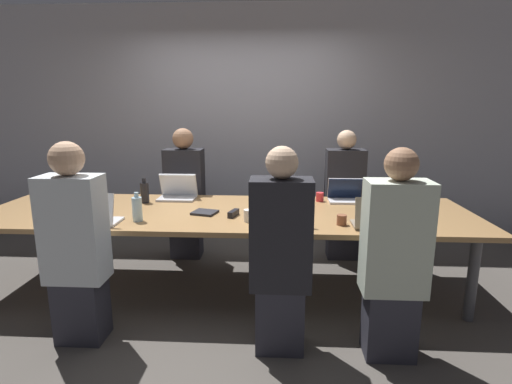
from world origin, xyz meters
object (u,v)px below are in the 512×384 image
at_px(person_near_midright, 281,255).
at_px(cup_near_right, 342,220).
at_px(laptop_near_right, 376,219).
at_px(person_far_midleft, 185,196).
at_px(laptop_far_right, 345,195).
at_px(bottle_near_left, 137,209).
at_px(laptop_near_midright, 285,216).
at_px(person_near_right, 394,259).
at_px(laptop_near_left, 95,215).
at_px(person_far_right, 344,198).
at_px(bottle_far_midleft, 145,192).
at_px(person_near_left, 76,247).
at_px(cup_far_right, 320,197).
at_px(laptop_far_midleft, 178,192).
at_px(stapler, 233,213).
at_px(cup_near_midright, 248,216).

height_order(person_near_midright, cup_near_right, person_near_midright).
xyz_separation_m(laptop_near_right, person_far_midleft, (-1.73, 1.21, -0.12)).
xyz_separation_m(person_near_midright, person_far_midleft, (-1.02, 1.65, 0.01)).
height_order(laptop_far_right, bottle_near_left, bottle_near_left).
distance_m(laptop_near_midright, cup_near_right, 0.44).
bearing_deg(laptop_near_midright, person_near_right, 142.81).
bearing_deg(laptop_near_left, bottle_near_left, -158.51).
distance_m(person_far_right, person_far_midleft, 1.70).
distance_m(person_near_midright, bottle_far_midleft, 1.71).
relative_size(cup_near_right, person_near_left, 0.06).
bearing_deg(laptop_far_right, cup_far_right, -177.07).
height_order(bottle_far_midleft, bottle_near_left, same).
relative_size(person_near_midright, laptop_far_midleft, 3.82).
distance_m(bottle_near_left, stapler, 0.77).
height_order(person_far_right, laptop_far_midleft, person_far_right).
xyz_separation_m(person_far_midleft, laptop_near_left, (-0.41, -1.24, 0.12)).
relative_size(laptop_far_right, person_far_right, 0.23).
xyz_separation_m(person_near_left, stapler, (1.01, 0.67, 0.07)).
distance_m(person_near_midright, bottle_near_left, 1.26).
xyz_separation_m(laptop_near_left, person_near_left, (0.03, -0.38, -0.12)).
distance_m(person_far_right, laptop_near_right, 1.29).
xyz_separation_m(laptop_far_right, laptop_near_right, (0.09, -0.85, 0.01)).
relative_size(laptop_near_midright, person_near_midright, 0.26).
bearing_deg(stapler, cup_far_right, 53.40).
xyz_separation_m(cup_far_right, laptop_near_midright, (-0.35, -0.79, 0.03)).
relative_size(cup_far_right, person_near_midright, 0.06).
bearing_deg(person_far_midleft, laptop_far_midleft, -88.19).
height_order(laptop_near_midright, cup_near_midright, laptop_near_midright).
bearing_deg(person_far_midleft, person_near_right, -44.04).
height_order(laptop_far_right, laptop_near_midright, laptop_near_midright).
xyz_separation_m(bottle_far_midleft, person_near_left, (-0.12, -1.10, -0.14)).
bearing_deg(laptop_near_midright, cup_near_midright, -13.97).
relative_size(person_far_right, cup_near_midright, 14.46).
xyz_separation_m(laptop_near_midright, cup_near_right, (0.44, 0.02, -0.03)).
xyz_separation_m(person_near_midright, bottle_near_left, (-1.13, 0.53, 0.16)).
bearing_deg(cup_near_right, person_near_midright, -132.30).
distance_m(cup_near_midright, cup_near_right, 0.72).
height_order(laptop_near_right, person_near_right, person_near_right).
relative_size(laptop_near_right, cup_near_right, 4.23).
height_order(cup_near_right, person_far_midleft, person_far_midleft).
height_order(laptop_near_midright, cup_near_right, laptop_near_midright).
bearing_deg(laptop_far_right, cup_near_midright, -140.10).
bearing_deg(person_far_midleft, laptop_near_left, -108.20).
distance_m(person_far_midleft, person_near_left, 1.66).
bearing_deg(laptop_near_right, bottle_far_midleft, -19.11).
bearing_deg(person_near_midright, laptop_near_left, -16.08).
height_order(person_far_midleft, stapler, person_far_midleft).
height_order(cup_near_midright, stapler, cup_near_midright).
distance_m(person_far_right, person_near_right, 1.75).
bearing_deg(person_near_midright, laptop_far_midleft, -52.45).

